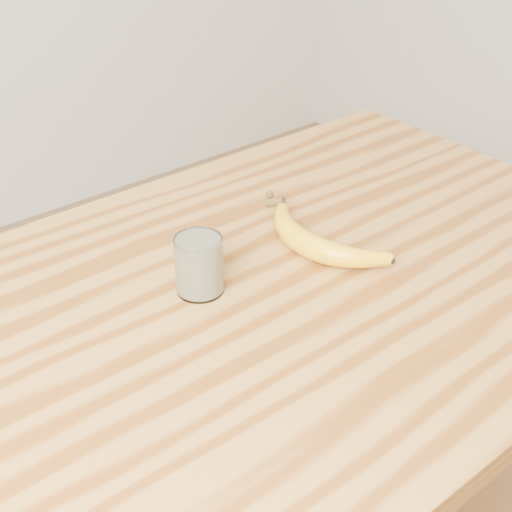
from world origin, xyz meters
TOP-DOWN VIEW (x-y plane):
  - table at (0.00, 0.00)m, footprint 1.20×0.80m
  - smoothie_glass at (-0.11, 0.06)m, footprint 0.07×0.07m
  - banana at (0.07, 0.03)m, footprint 0.15×0.34m

SIDE VIEW (x-z plane):
  - table at x=0.00m, z-range 0.32..1.22m
  - banana at x=0.07m, z-range 0.90..0.94m
  - smoothie_glass at x=-0.11m, z-range 0.90..0.99m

